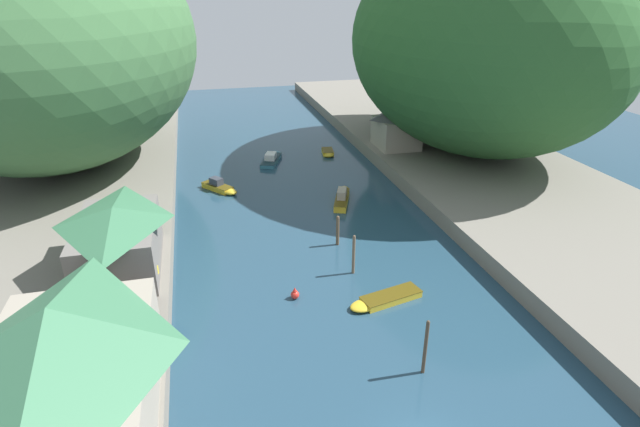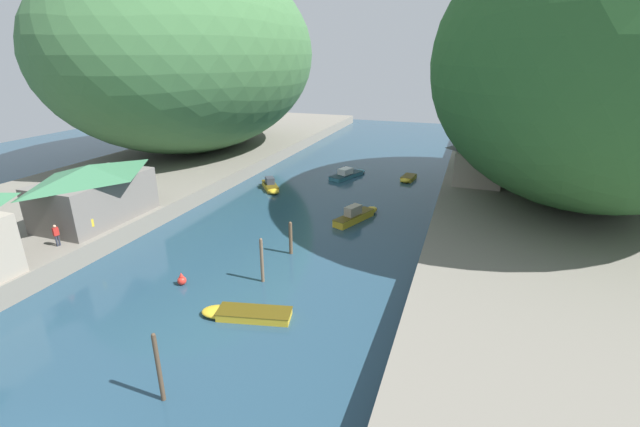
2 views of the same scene
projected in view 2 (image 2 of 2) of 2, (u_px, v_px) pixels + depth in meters
name	position (u px, v px, depth m)	size (l,w,h in m)	color
water_surface	(307.00, 216.00, 42.15)	(130.00, 130.00, 0.00)	#234256
left_bank	(121.00, 186.00, 49.09)	(22.00, 120.00, 1.58)	slate
right_bank	(570.00, 241.00, 34.66)	(22.00, 120.00, 1.58)	slate
hillside_left	(191.00, 54.00, 59.69)	(32.14, 44.99, 26.67)	#3D6B3D
hillside_right	(595.00, 63.00, 38.31)	(28.62, 40.07, 25.29)	#285628
boathouse_shed	(94.00, 192.00, 36.24)	(5.81, 9.88, 4.84)	slate
right_bank_cottage	(479.00, 159.00, 46.81)	(5.25, 5.98, 5.01)	gray
boat_mid_channel	(408.00, 179.00, 53.75)	(1.83, 3.43, 0.58)	gold
boat_far_right_bank	(244.00, 313.00, 26.00)	(5.74, 2.66, 0.50)	gold
boat_near_quay	(349.00, 174.00, 55.57)	(3.86, 6.63, 1.24)	teal
boat_moored_right	(358.00, 215.00, 41.16)	(3.38, 6.28, 1.59)	gold
boat_small_dinghy	(271.00, 186.00, 50.21)	(3.94, 4.63, 1.34)	gold
mooring_post_nearest	(159.00, 367.00, 19.22)	(0.21, 0.21, 3.68)	#4C3D2D
mooring_post_middle	(262.00, 260.00, 29.56)	(0.23, 0.23, 3.33)	brown
mooring_post_fourth	(291.00, 238.00, 33.85)	(0.28, 0.28, 2.75)	brown
channel_buoy_near	(182.00, 280.00, 29.61)	(0.62, 0.62, 0.93)	red
person_on_quay	(91.00, 225.00, 33.22)	(0.34, 0.43, 1.69)	#282D3D
person_by_boathouse	(56.00, 234.00, 31.63)	(0.30, 0.42, 1.69)	#282D3D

